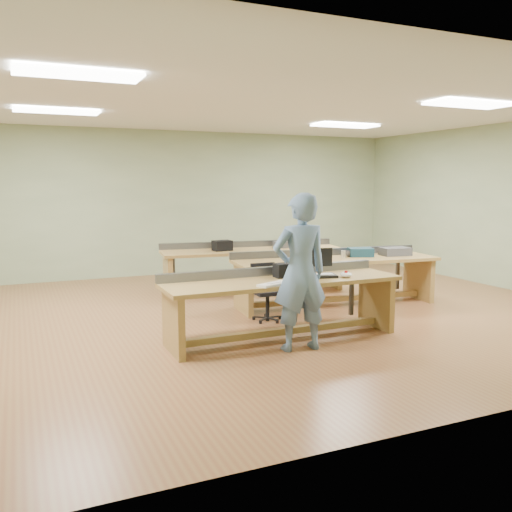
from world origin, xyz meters
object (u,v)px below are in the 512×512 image
object	(u,v)px
workbench_mid	(335,270)
mug	(349,253)
camera_bag	(285,270)
workbench_back	(253,259)
drinks_can	(343,254)
laptop_base	(324,276)
person	(300,272)
parts_bin_teal	(360,252)
task_chair	(266,300)
parts_bin_grey	(395,251)
workbench_front	(282,294)

from	to	relation	value
workbench_mid	mug	distance (m)	0.38
camera_bag	workbench_back	bearing A→B (deg)	71.65
workbench_mid	drinks_can	world-z (taller)	drinks_can
laptop_base	camera_bag	distance (m)	0.50
camera_bag	mug	distance (m)	2.22
person	workbench_back	bearing A→B (deg)	-100.91
workbench_mid	parts_bin_teal	size ratio (longest dim) A/B	8.74
task_chair	mug	distance (m)	1.84
camera_bag	parts_bin_grey	world-z (taller)	camera_bag
camera_bag	workbench_mid	bearing A→B (deg)	36.48
workbench_front	task_chair	xyz separation A→B (m)	(0.20, 0.89, -0.27)
workbench_front	workbench_mid	world-z (taller)	same
parts_bin_grey	workbench_mid	bearing A→B (deg)	173.64
task_chair	workbench_front	bearing A→B (deg)	-101.06
person	drinks_can	size ratio (longest dim) A/B	14.52
parts_bin_grey	person	bearing A→B (deg)	-147.53
workbench_mid	drinks_can	xyz separation A→B (m)	(0.09, -0.09, 0.25)
parts_bin_teal	parts_bin_grey	size ratio (longest dim) A/B	0.81
workbench_back	parts_bin_grey	world-z (taller)	parts_bin_grey
parts_bin_teal	mug	world-z (taller)	parts_bin_teal
laptop_base	mug	size ratio (longest dim) A/B	2.28
workbench_mid	parts_bin_grey	world-z (taller)	parts_bin_grey
parts_bin_grey	drinks_can	world-z (taller)	parts_bin_grey
workbench_front	task_chair	world-z (taller)	workbench_front
workbench_front	person	xyz separation A→B (m)	(-0.01, -0.49, 0.35)
workbench_back	laptop_base	bearing A→B (deg)	-88.62
workbench_back	person	bearing A→B (deg)	-97.04
workbench_front	task_chair	distance (m)	0.95
workbench_mid	laptop_base	size ratio (longest dim) A/B	11.13
person	task_chair	size ratio (longest dim) A/B	2.28
parts_bin_teal	laptop_base	bearing A→B (deg)	-137.07
workbench_mid	task_chair	xyz separation A→B (m)	(-1.40, -0.45, -0.27)
person	parts_bin_teal	size ratio (longest dim) A/B	4.78
camera_bag	laptop_base	bearing A→B (deg)	-24.69
person	laptop_base	world-z (taller)	person
workbench_back	parts_bin_grey	bearing A→B (deg)	-35.73
laptop_base	mug	xyz separation A→B (m)	(1.35, 1.47, 0.04)
laptop_base	mug	bearing A→B (deg)	58.82
laptop_base	workbench_back	bearing A→B (deg)	95.18
workbench_front	workbench_mid	distance (m)	2.09
parts_bin_grey	mug	xyz separation A→B (m)	(-0.77, 0.17, -0.01)
drinks_can	camera_bag	bearing A→B (deg)	-144.51
parts_bin_teal	workbench_mid	bearing A→B (deg)	-178.34
task_chair	drinks_can	xyz separation A→B (m)	(1.49, 0.36, 0.52)
workbench_front	laptop_base	bearing A→B (deg)	-8.32
workbench_mid	task_chair	bearing A→B (deg)	-156.69
laptop_base	task_chair	bearing A→B (deg)	121.02
laptop_base	drinks_can	distance (m)	1.76
workbench_mid	parts_bin_teal	bearing A→B (deg)	7.20
workbench_front	camera_bag	size ratio (longest dim) A/B	11.47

